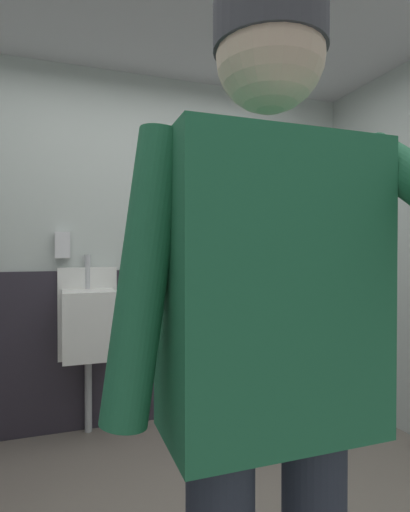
{
  "coord_description": "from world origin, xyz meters",
  "views": [
    {
      "loc": [
        -0.54,
        -1.44,
        1.27
      ],
      "look_at": [
        -0.07,
        -0.1,
        1.25
      ],
      "focal_mm": 28.33,
      "sensor_mm": 36.0,
      "label": 1
    }
  ],
  "objects": [
    {
      "name": "person",
      "position": [
        -0.14,
        -0.71,
        1.06
      ],
      "size": [
        0.66,
        0.6,
        1.78
      ],
      "color": "#2D3342",
      "rests_on": "ground_plane"
    },
    {
      "name": "wall_back",
      "position": [
        0.0,
        1.6,
        1.29
      ],
      "size": [
        4.0,
        0.12,
        2.57
      ],
      "primitive_type": "cube",
      "color": "silver",
      "rests_on": "ground_plane"
    },
    {
      "name": "soap_dispenser",
      "position": [
        -0.55,
        1.5,
        1.31
      ],
      "size": [
        0.1,
        0.07,
        0.18
      ],
      "primitive_type": "cube",
      "color": "silver"
    },
    {
      "name": "urinal_solo",
      "position": [
        -0.38,
        1.38,
        0.78
      ],
      "size": [
        0.4,
        0.34,
        1.24
      ],
      "color": "white",
      "rests_on": "ground_plane"
    },
    {
      "name": "downlight_far",
      "position": [
        0.59,
        0.54,
        2.56
      ],
      "size": [
        0.14,
        0.14,
        0.03
      ],
      "primitive_type": "cylinder",
      "color": "white"
    },
    {
      "name": "wainscot_band_back",
      "position": [
        0.0,
        1.53,
        0.56
      ],
      "size": [
        3.4,
        0.03,
        1.13
      ],
      "primitive_type": "cube",
      "color": "#2D2833",
      "rests_on": "ground_plane"
    }
  ]
}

